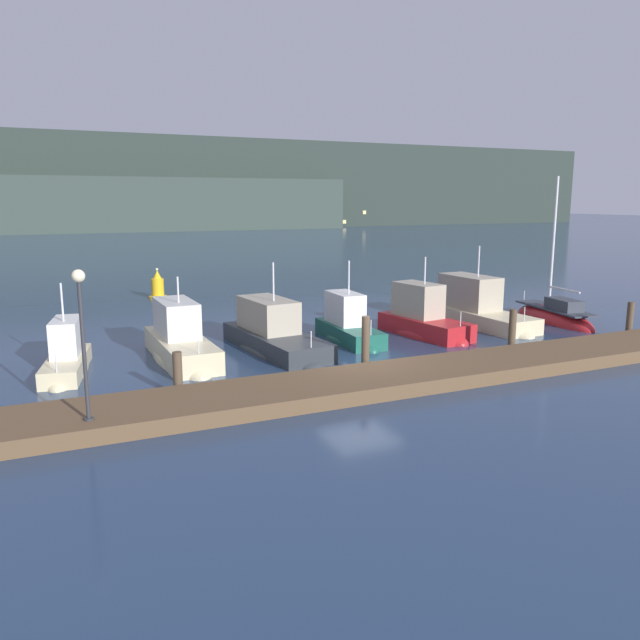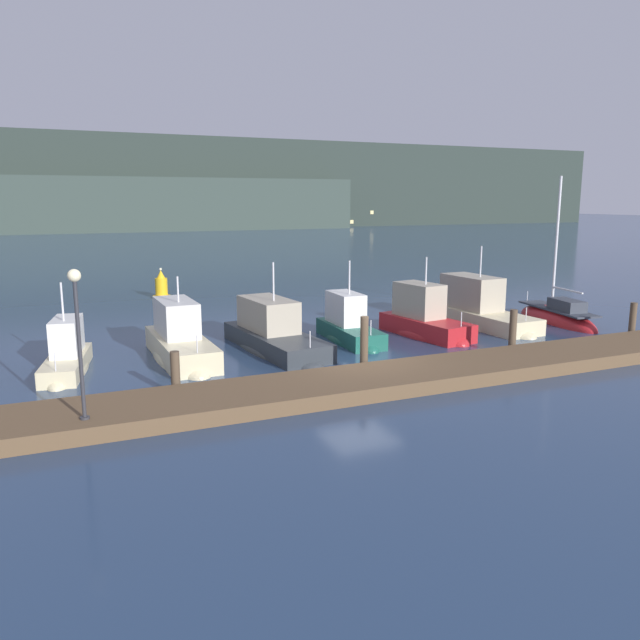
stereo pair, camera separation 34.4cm
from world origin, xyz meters
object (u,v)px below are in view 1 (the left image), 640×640
(motorboat_berth_4, at_px, (274,340))
(sailboat_berth_8, at_px, (554,319))
(dock_lamppost, at_px, (82,320))
(channel_buoy, at_px, (158,287))
(motorboat_berth_7, at_px, (476,316))
(motorboat_berth_6, at_px, (423,327))
(motorboat_berth_2, at_px, (67,364))
(motorboat_berth_5, at_px, (348,333))
(motorboat_berth_3, at_px, (181,350))

(motorboat_berth_4, distance_m, sailboat_berth_8, 14.56)
(motorboat_berth_4, bearing_deg, dock_lamppost, -137.60)
(channel_buoy, bearing_deg, motorboat_berth_7, -49.27)
(motorboat_berth_4, xyz_separation_m, channel_buoy, (-1.81, 15.18, 0.29))
(motorboat_berth_4, distance_m, channel_buoy, 15.29)
(motorboat_berth_6, bearing_deg, sailboat_berth_8, -0.48)
(channel_buoy, bearing_deg, motorboat_berth_2, -110.97)
(channel_buoy, bearing_deg, motorboat_berth_4, -83.19)
(dock_lamppost, bearing_deg, motorboat_berth_5, 32.74)
(motorboat_berth_7, bearing_deg, dock_lamppost, -157.18)
(motorboat_berth_7, bearing_deg, motorboat_berth_2, -176.98)
(motorboat_berth_4, xyz_separation_m, motorboat_berth_5, (3.42, 0.17, -0.05))
(sailboat_berth_8, bearing_deg, motorboat_berth_7, 165.21)
(motorboat_berth_3, height_order, dock_lamppost, dock_lamppost)
(motorboat_berth_4, relative_size, motorboat_berth_5, 1.44)
(channel_buoy, height_order, dock_lamppost, dock_lamppost)
(motorboat_berth_5, bearing_deg, motorboat_berth_6, -6.30)
(motorboat_berth_5, bearing_deg, channel_buoy, 109.21)
(motorboat_berth_3, height_order, motorboat_berth_6, motorboat_berth_6)
(motorboat_berth_4, bearing_deg, motorboat_berth_7, 4.10)
(motorboat_berth_5, xyz_separation_m, dock_lamppost, (-10.93, -7.03, 2.67))
(motorboat_berth_2, bearing_deg, dock_lamppost, -88.34)
(motorboat_berth_3, xyz_separation_m, motorboat_berth_4, (3.73, 0.01, 0.02))
(motorboat_berth_3, bearing_deg, dock_lamppost, -118.91)
(sailboat_berth_8, relative_size, channel_buoy, 4.19)
(motorboat_berth_3, relative_size, motorboat_berth_6, 1.17)
(motorboat_berth_4, bearing_deg, motorboat_berth_5, 2.81)
(motorboat_berth_3, relative_size, dock_lamppost, 1.63)
(motorboat_berth_6, distance_m, channel_buoy, 17.71)
(motorboat_berth_3, xyz_separation_m, dock_lamppost, (-3.78, -6.85, 2.64))
(motorboat_berth_3, relative_size, motorboat_berth_5, 1.27)
(motorboat_berth_7, bearing_deg, motorboat_berth_6, -165.03)
(motorboat_berth_3, relative_size, motorboat_berth_7, 0.87)
(motorboat_berth_2, distance_m, motorboat_berth_4, 7.71)
(motorboat_berth_4, bearing_deg, channel_buoy, 96.81)
(motorboat_berth_4, relative_size, motorboat_berth_7, 0.99)
(sailboat_berth_8, relative_size, dock_lamppost, 2.04)
(motorboat_berth_5, height_order, sailboat_berth_8, sailboat_berth_8)
(motorboat_berth_5, xyz_separation_m, motorboat_berth_7, (7.18, 0.59, 0.06))
(motorboat_berth_6, xyz_separation_m, sailboat_berth_8, (7.63, -0.06, -0.27))
(motorboat_berth_5, height_order, channel_buoy, motorboat_berth_5)
(channel_buoy, bearing_deg, motorboat_berth_6, -60.41)
(channel_buoy, bearing_deg, dock_lamppost, -104.51)
(motorboat_berth_2, relative_size, motorboat_berth_3, 0.77)
(motorboat_berth_2, relative_size, dock_lamppost, 1.26)
(dock_lamppost, bearing_deg, motorboat_berth_6, 24.69)
(motorboat_berth_7, bearing_deg, sailboat_berth_8, -14.79)
(motorboat_berth_6, relative_size, motorboat_berth_7, 0.74)
(motorboat_berth_7, distance_m, dock_lamppost, 19.83)
(motorboat_berth_2, bearing_deg, channel_buoy, 69.03)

